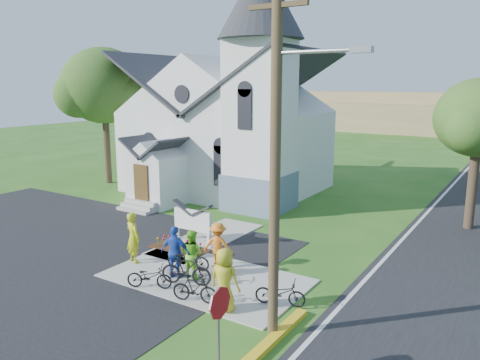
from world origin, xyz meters
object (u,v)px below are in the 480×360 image
Objects in this scene: stop_sign at (219,316)px; cyclist_3 at (218,245)px; bike_1 at (186,270)px; bike_2 at (188,258)px; bike_3 at (195,289)px; cyclist_0 at (133,237)px; utility_pole at (278,139)px; bike_0 at (149,277)px; cyclist_2 at (175,252)px; cyclist_4 at (224,280)px; bike_4 at (280,293)px; church_sign at (193,221)px; cyclist_1 at (192,254)px.

cyclist_3 is at bearing 125.66° from stop_sign.
bike_1 is 1.09× the size of bike_2.
cyclist_0 is at bearing 55.38° from bike_3.
utility_pole is 5.64× the size of bike_1.
bike_0 is 1.27m from cyclist_2.
cyclist_4 reaches higher than bike_1.
bike_3 is at bearing 134.28° from cyclist_2.
stop_sign is 4.48m from bike_3.
cyclist_0 is at bearing 148.29° from stop_sign.
bike_0 is at bearing 89.65° from bike_4.
bike_0 is 2.88m from cyclist_3.
church_sign is 9.97m from stop_sign.
bike_0 is at bearing 68.44° from cyclist_2.
bike_4 is at bearing -166.68° from cyclist_0.
cyclist_2 reaches higher than cyclist_3.
cyclist_3 is at bearing -56.69° from cyclist_4.
cyclist_4 is at bearing -139.72° from bike_2.
utility_pole is at bearing 150.58° from cyclist_2.
stop_sign reaches higher than bike_4.
bike_2 is at bearing -152.01° from cyclist_0.
church_sign is 1.35× the size of bike_2.
bike_2 is (-0.09, 0.80, -0.51)m from cyclist_2.
cyclist_2 is at bearing 139.30° from stop_sign.
bike_4 is at bearing -116.25° from bike_2.
stop_sign is at bearing -152.66° from bike_1.
cyclist_0 is 2.34m from cyclist_2.
stop_sign is 5.97m from bike_0.
cyclist_4 is (-1.93, 0.38, -4.38)m from utility_pole.
bike_0 is 0.98× the size of bike_4.
church_sign is 4.35m from bike_1.
cyclist_1 is 1.24m from cyclist_3.
bike_0 is at bearing 115.65° from bike_1.
cyclist_3 is 1.16× the size of bike_3.
utility_pole reaches higher than bike_4.
cyclist_1 is at bearing -52.10° from church_sign.
cyclist_4 is 1.82m from bike_4.
cyclist_2 is 1.72m from cyclist_3.
cyclist_0 is 5.31m from cyclist_4.
cyclist_1 is (-4.30, 1.79, -4.49)m from utility_pole.
cyclist_4 is at bearing 149.28° from cyclist_1.
bike_0 is at bearing 149.00° from stop_sign.
bike_0 is at bearing 74.50° from bike_3.
cyclist_1 is 1.06× the size of bike_2.
bike_4 is at bearing 112.97° from utility_pole.
cyclist_4 is at bearing 122.96° from stop_sign.
bike_4 is at bearing -27.98° from church_sign.
bike_1 is 0.84m from cyclist_2.
utility_pole is at bearing -173.93° from bike_4.
cyclist_0 is 1.11× the size of bike_1.
bike_4 reaches higher than bike_0.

